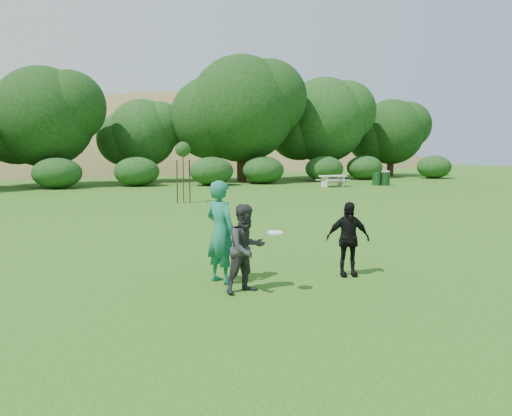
{
  "coord_description": "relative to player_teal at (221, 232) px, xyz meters",
  "views": [
    {
      "loc": [
        -4.86,
        -7.84,
        2.5
      ],
      "look_at": [
        0.0,
        3.0,
        1.1
      ],
      "focal_mm": 35.0,
      "sensor_mm": 36.0,
      "label": 1
    }
  ],
  "objects": [
    {
      "name": "tree_row",
      "position": [
        4.92,
        27.86,
        3.91
      ],
      "size": [
        53.92,
        10.38,
        9.62
      ],
      "color": "#3A2616",
      "rests_on": "ground"
    },
    {
      "name": "ground",
      "position": [
        1.7,
        -0.83,
        -0.97
      ],
      "size": [
        120.0,
        120.0,
        0.0
      ],
      "primitive_type": "plane",
      "color": "#19470C",
      "rests_on": "ground"
    },
    {
      "name": "hillside",
      "position": [
        1.14,
        67.62,
        -12.94
      ],
      "size": [
        150.0,
        72.0,
        52.0
      ],
      "color": "olive",
      "rests_on": "ground"
    },
    {
      "name": "trash_can_near",
      "position": [
        18.7,
        19.54,
        -0.52
      ],
      "size": [
        0.6,
        0.6,
        0.9
      ],
      "primitive_type": "cylinder",
      "color": "#163D18",
      "rests_on": "ground"
    },
    {
      "name": "player_black",
      "position": [
        2.46,
        -0.55,
        -0.22
      ],
      "size": [
        0.94,
        0.63,
        1.48
      ],
      "primitive_type": "imported",
      "rotation": [
        0.0,
        0.0,
        -0.34
      ],
      "color": "black",
      "rests_on": "ground"
    },
    {
      "name": "frisbee",
      "position": [
        0.59,
        -1.11,
        0.12
      ],
      "size": [
        0.27,
        0.27,
        0.05
      ],
      "color": "white",
      "rests_on": "ground"
    },
    {
      "name": "player_teal",
      "position": [
        0.0,
        0.0,
        0.0
      ],
      "size": [
        0.69,
        0.83,
        1.93
      ],
      "primitive_type": "imported",
      "rotation": [
        0.0,
        0.0,
        1.96
      ],
      "color": "#176B52",
      "rests_on": "ground"
    },
    {
      "name": "trash_can_lidded",
      "position": [
        19.18,
        19.2,
        -0.42
      ],
      "size": [
        0.6,
        0.6,
        1.05
      ],
      "color": "#123316",
      "rests_on": "ground"
    },
    {
      "name": "sapling",
      "position": [
        3.23,
        13.84,
        1.45
      ],
      "size": [
        0.7,
        0.7,
        2.85
      ],
      "color": "#382216",
      "rests_on": "ground"
    },
    {
      "name": "player_grey",
      "position": [
        0.18,
        -0.8,
        -0.19
      ],
      "size": [
        0.86,
        0.73,
        1.56
      ],
      "primitive_type": "imported",
      "rotation": [
        0.0,
        0.0,
        0.2
      ],
      "color": "#29292C",
      "rests_on": "ground"
    },
    {
      "name": "picnic_table",
      "position": [
        15.24,
        19.75,
        -0.45
      ],
      "size": [
        1.8,
        1.48,
        0.76
      ],
      "color": "silver",
      "rests_on": "ground"
    }
  ]
}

